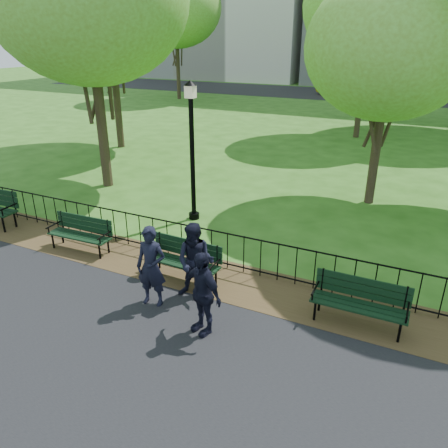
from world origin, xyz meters
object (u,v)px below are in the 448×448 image
at_px(tree_near_e, 390,47).
at_px(sedan_silver, 367,88).
at_px(lamppost, 192,148).
at_px(tree_far_c, 372,5).
at_px(park_bench_right_a, 361,298).
at_px(tree_far_w, 176,7).
at_px(person_right, 202,293).
at_px(park_bench_main, 172,253).
at_px(taxi, 340,87).
at_px(park_bench_left_a, 81,230).
at_px(person_left, 151,267).
at_px(person_mid, 196,262).

height_order(tree_near_e, sedan_silver, tree_near_e).
height_order(lamppost, tree_far_c, tree_far_c).
relative_size(park_bench_right_a, tree_far_w, 0.17).
relative_size(tree_near_e, tree_far_w, 0.67).
distance_m(person_right, sedan_silver, 34.33).
height_order(park_bench_main, sedan_silver, sedan_silver).
height_order(park_bench_main, park_bench_right_a, park_bench_right_a).
bearing_deg(tree_far_w, lamppost, -57.59).
relative_size(tree_near_e, taxi, 1.60).
bearing_deg(park_bench_left_a, park_bench_main, -5.82).
bearing_deg(park_bench_left_a, person_right, -22.93).
relative_size(tree_near_e, person_left, 4.05).
height_order(taxi, sedan_silver, sedan_silver).
bearing_deg(park_bench_right_a, park_bench_main, -179.66).
xyz_separation_m(park_bench_left_a, tree_far_c, (3.63, 16.22, 5.65)).
distance_m(person_left, person_mid, 0.87).
distance_m(lamppost, tree_near_e, 6.18).
xyz_separation_m(tree_near_e, taxi, (-6.69, 25.95, -3.87)).
height_order(person_left, taxi, person_left).
bearing_deg(park_bench_main, park_bench_right_a, 2.41).
xyz_separation_m(lamppost, taxi, (-2.34, 29.56, -1.38)).
xyz_separation_m(taxi, sedan_silver, (2.29, 0.14, 0.05)).
height_order(tree_near_e, person_mid, tree_near_e).
relative_size(tree_near_e, tree_far_c, 0.74).
distance_m(park_bench_left_a, tree_far_w, 28.41).
xyz_separation_m(park_bench_right_a, lamppost, (-5.21, 3.05, 1.54)).
distance_m(tree_near_e, tree_far_w, 25.85).
xyz_separation_m(park_bench_main, person_mid, (0.88, -0.49, 0.23)).
bearing_deg(park_bench_main, person_mid, -27.38).
bearing_deg(park_bench_main, tree_far_w, 122.86).
relative_size(person_mid, sedan_silver, 0.35).
bearing_deg(park_bench_left_a, person_mid, -12.76).
bearing_deg(park_bench_main, tree_far_c, 88.44).
bearing_deg(lamppost, park_bench_right_a, -30.31).
bearing_deg(tree_near_e, person_left, -110.44).
distance_m(park_bench_right_a, person_left, 3.93).
relative_size(park_bench_right_a, tree_near_e, 0.26).
distance_m(park_bench_right_a, person_mid, 3.17).
xyz_separation_m(park_bench_right_a, tree_far_c, (-3.06, 16.32, 5.63)).
xyz_separation_m(person_mid, sedan_silver, (-2.15, 33.29, -0.04)).
bearing_deg(tree_far_c, person_right, -88.07).
xyz_separation_m(park_bench_right_a, tree_far_w, (-19.07, 24.88, 6.30)).
bearing_deg(lamppost, park_bench_left_a, -116.63).
bearing_deg(person_right, person_left, -172.97).
bearing_deg(person_right, person_mid, 147.15).
xyz_separation_m(park_bench_left_a, taxi, (-0.86, 32.51, 0.18)).
height_order(park_bench_main, lamppost, lamppost).
distance_m(park_bench_left_a, lamppost, 3.65).
distance_m(person_mid, sedan_silver, 33.36).
xyz_separation_m(tree_far_c, person_right, (0.60, -17.78, -5.38)).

